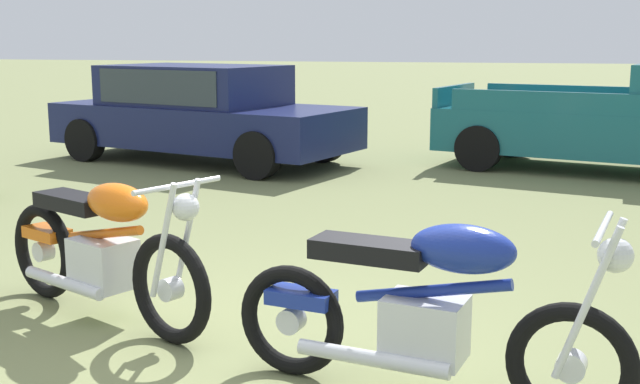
% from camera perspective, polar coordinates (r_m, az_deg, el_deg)
% --- Properties ---
extents(ground_plane, '(120.00, 120.00, 0.00)m').
position_cam_1_polar(ground_plane, '(4.79, -4.65, -11.38)').
color(ground_plane, olive).
extents(motorcycle_orange, '(1.89, 1.11, 1.02)m').
position_cam_1_polar(motorcycle_orange, '(5.37, -15.23, -3.90)').
color(motorcycle_orange, black).
rests_on(motorcycle_orange, ground).
extents(motorcycle_blue, '(2.06, 0.72, 1.02)m').
position_cam_1_polar(motorcycle_blue, '(4.07, 7.58, -8.34)').
color(motorcycle_blue, black).
rests_on(motorcycle_blue, ground).
extents(car_navy, '(4.89, 3.05, 1.43)m').
position_cam_1_polar(car_navy, '(12.09, -8.59, 5.93)').
color(car_navy, '#161E4C').
rests_on(car_navy, ground).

